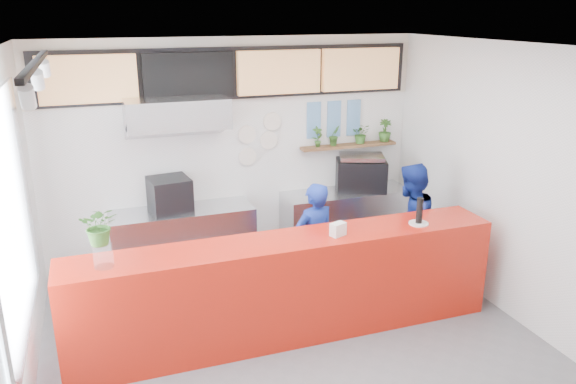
{
  "coord_description": "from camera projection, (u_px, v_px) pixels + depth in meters",
  "views": [
    {
      "loc": [
        -1.75,
        -4.55,
        3.31
      ],
      "look_at": [
        0.1,
        0.7,
        1.5
      ],
      "focal_mm": 35.0,
      "sensor_mm": 36.0,
      "label": 1
    }
  ],
  "objects": [
    {
      "name": "floor",
      "position": [
        302.0,
        354.0,
        5.66
      ],
      "size": [
        5.0,
        5.0,
        0.0
      ],
      "primitive_type": "plane",
      "color": "slate",
      "rests_on": "ground"
    },
    {
      "name": "ceiling",
      "position": [
        304.0,
        49.0,
        4.73
      ],
      "size": [
        5.0,
        5.0,
        0.0
      ],
      "primitive_type": "plane",
      "rotation": [
        3.14,
        0.0,
        0.0
      ],
      "color": "silver"
    },
    {
      "name": "wall_back",
      "position": [
        236.0,
        153.0,
        7.44
      ],
      "size": [
        5.0,
        0.0,
        5.0
      ],
      "primitive_type": "plane",
      "rotation": [
        1.57,
        0.0,
        0.0
      ],
      "color": "white",
      "rests_on": "ground"
    },
    {
      "name": "wall_left",
      "position": [
        6.0,
        252.0,
        4.4
      ],
      "size": [
        0.0,
        5.0,
        5.0
      ],
      "primitive_type": "plane",
      "rotation": [
        1.57,
        0.0,
        1.57
      ],
      "color": "white",
      "rests_on": "ground"
    },
    {
      "name": "wall_right",
      "position": [
        522.0,
        188.0,
        5.98
      ],
      "size": [
        0.0,
        5.0,
        5.0
      ],
      "primitive_type": "plane",
      "rotation": [
        1.57,
        0.0,
        -1.57
      ],
      "color": "white",
      "rests_on": "ground"
    },
    {
      "name": "service_counter",
      "position": [
        289.0,
        288.0,
        5.85
      ],
      "size": [
        4.5,
        0.6,
        1.1
      ],
      "primitive_type": "cube",
      "color": "#B71B0D",
      "rests_on": "ground"
    },
    {
      "name": "cream_band",
      "position": [
        234.0,
        69.0,
        7.09
      ],
      "size": [
        5.0,
        0.02,
        0.8
      ],
      "primitive_type": "cube",
      "color": "beige",
      "rests_on": "wall_back"
    },
    {
      "name": "prep_bench",
      "position": [
        184.0,
        243.0,
        7.24
      ],
      "size": [
        1.8,
        0.6,
        0.9
      ],
      "primitive_type": "cube",
      "color": "#B2B5BA",
      "rests_on": "ground"
    },
    {
      "name": "panini_oven",
      "position": [
        170.0,
        195.0,
        6.99
      ],
      "size": [
        0.54,
        0.54,
        0.43
      ],
      "primitive_type": "cube",
      "rotation": [
        0.0,
        0.0,
        0.13
      ],
      "color": "black",
      "rests_on": "prep_bench"
    },
    {
      "name": "extraction_hood",
      "position": [
        176.0,
        112.0,
        6.67
      ],
      "size": [
        1.2,
        0.7,
        0.35
      ],
      "primitive_type": "cube",
      "color": "#B2B5BA",
      "rests_on": "ceiling"
    },
    {
      "name": "hood_lip",
      "position": [
        177.0,
        129.0,
        6.73
      ],
      "size": [
        1.2,
        0.69,
        0.31
      ],
      "primitive_type": "cube",
      "rotation": [
        -0.35,
        0.0,
        0.0
      ],
      "color": "#B2B5BA",
      "rests_on": "ceiling"
    },
    {
      "name": "right_bench",
      "position": [
        346.0,
        221.0,
        7.97
      ],
      "size": [
        1.8,
        0.6,
        0.9
      ],
      "primitive_type": "cube",
      "color": "#B2B5BA",
      "rests_on": "ground"
    },
    {
      "name": "espresso_machine",
      "position": [
        361.0,
        175.0,
        7.82
      ],
      "size": [
        0.8,
        0.69,
        0.44
      ],
      "primitive_type": "cube",
      "rotation": [
        0.0,
        0.0,
        -0.35
      ],
      "color": "black",
      "rests_on": "right_bench"
    },
    {
      "name": "espresso_tray",
      "position": [
        362.0,
        157.0,
        7.74
      ],
      "size": [
        0.71,
        0.61,
        0.06
      ],
      "primitive_type": "cube",
      "rotation": [
        0.0,
        0.0,
        -0.37
      ],
      "color": "#A6A9AE",
      "rests_on": "espresso_machine"
    },
    {
      "name": "herb_shelf",
      "position": [
        349.0,
        146.0,
        7.85
      ],
      "size": [
        1.4,
        0.18,
        0.04
      ],
      "primitive_type": "cube",
      "color": "brown",
      "rests_on": "wall_back"
    },
    {
      "name": "menu_board_far_left",
      "position": [
        88.0,
        79.0,
        6.45
      ],
      "size": [
        1.1,
        0.1,
        0.55
      ],
      "primitive_type": "cube",
      "color": "tan",
      "rests_on": "wall_back"
    },
    {
      "name": "menu_board_mid_left",
      "position": [
        189.0,
        76.0,
        6.82
      ],
      "size": [
        1.1,
        0.1,
        0.55
      ],
      "primitive_type": "cube",
      "color": "black",
      "rests_on": "wall_back"
    },
    {
      "name": "menu_board_mid_right",
      "position": [
        279.0,
        72.0,
        7.18
      ],
      "size": [
        1.1,
        0.1,
        0.55
      ],
      "primitive_type": "cube",
      "color": "tan",
      "rests_on": "wall_back"
    },
    {
      "name": "menu_board_far_right",
      "position": [
        361.0,
        69.0,
        7.55
      ],
      "size": [
        1.1,
        0.1,
        0.55
      ],
      "primitive_type": "cube",
      "color": "tan",
      "rests_on": "wall_back"
    },
    {
      "name": "soffit",
      "position": [
        234.0,
        73.0,
        7.08
      ],
      "size": [
        4.8,
        0.04,
        0.65
      ],
      "primitive_type": "cube",
      "color": "black",
      "rests_on": "wall_back"
    },
    {
      "name": "window_pane",
      "position": [
        10.0,
        215.0,
        4.62
      ],
      "size": [
        0.04,
        2.2,
        1.9
      ],
      "primitive_type": "cube",
      "color": "silver",
      "rests_on": "wall_left"
    },
    {
      "name": "window_frame",
      "position": [
        13.0,
        215.0,
        4.63
      ],
      "size": [
        0.03,
        2.3,
        2.0
      ],
      "primitive_type": "cube",
      "color": "#B2B5BA",
      "rests_on": "wall_left"
    },
    {
      "name": "track_rail",
      "position": [
        35.0,
        63.0,
        4.09
      ],
      "size": [
        0.05,
        2.4,
        0.04
      ],
      "primitive_type": "cube",
      "color": "black",
      "rests_on": "ceiling"
    },
    {
      "name": "dec_plate_a",
      "position": [
        247.0,
        134.0,
        7.38
      ],
      "size": [
        0.24,
        0.03,
        0.24
      ],
      "primitive_type": "cylinder",
      "rotation": [
        1.57,
        0.0,
        0.0
      ],
      "color": "silver",
      "rests_on": "wall_back"
    },
    {
      "name": "dec_plate_b",
      "position": [
        269.0,
        140.0,
        7.5
      ],
      "size": [
        0.24,
        0.03,
        0.24
      ],
      "primitive_type": "cylinder",
      "rotation": [
        1.57,
        0.0,
        0.0
      ],
      "color": "silver",
      "rests_on": "wall_back"
    },
    {
      "name": "dec_plate_c",
      "position": [
        247.0,
        156.0,
        7.47
      ],
      "size": [
        0.24,
        0.03,
        0.24
      ],
      "primitive_type": "cylinder",
      "rotation": [
        1.57,
        0.0,
        0.0
      ],
      "color": "silver",
      "rests_on": "wall_back"
    },
    {
      "name": "dec_plate_d",
      "position": [
        272.0,
        121.0,
        7.44
      ],
      "size": [
        0.24,
        0.03,
        0.24
      ],
      "primitive_type": "cylinder",
      "rotation": [
        1.57,
        0.0,
        0.0
      ],
      "color": "silver",
      "rests_on": "wall_back"
    },
    {
      "name": "photo_frame_a",
      "position": [
        314.0,
        111.0,
        7.61
      ],
      "size": [
        0.2,
        0.02,
        0.25
      ],
      "primitive_type": "cube",
      "color": "#598CBF",
      "rests_on": "wall_back"
    },
    {
      "name": "photo_frame_b",
      "position": [
        334.0,
        110.0,
        7.71
      ],
      "size": [
        0.2,
        0.02,
        0.25
      ],
      "primitive_type": "cube",
      "color": "#598CBF",
      "rests_on": "wall_back"
    },
    {
      "name": "photo_frame_c",
      "position": [
        354.0,
        109.0,
        7.8
      ],
      "size": [
        0.2,
        0.02,
        0.25
      ],
      "primitive_type": "cube",
      "color": "#598CBF",
      "rests_on": "wall_back"
    },
    {
      "name": "photo_frame_d",
      "position": [
        314.0,
        129.0,
        7.69
      ],
      "size": [
        0.2,
        0.02,
        0.25
      ],
      "primitive_type": "cube",
      "color": "#598CBF",
      "rests_on": "wall_back"
    },
    {
      "name": "photo_frame_e",
      "position": [
        334.0,
        128.0,
        7.78
      ],
      "size": [
        0.2,
        0.02,
        0.25
      ],
      "primitive_type": "cube",
      "color": "#598CBF",
      "rests_on": "wall_back"
    },
    {
      "name": "photo_frame_f",
      "position": [
        353.0,
        127.0,
        7.88
      ],
      "size": [
        0.2,
        0.02,
        0.25
      ],
      "primitive_type": "cube",
      "color": "#598CBF",
      "rests_on": "wall_back"
    },
    {
      "name": "staff_center",
      "position": [
        314.0,
        243.0,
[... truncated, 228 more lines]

